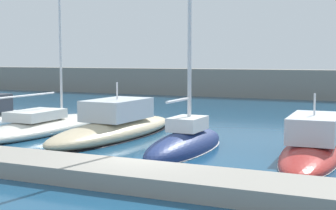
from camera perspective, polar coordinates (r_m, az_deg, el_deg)
The scene contains 7 objects.
ground_plane at distance 16.60m, azimuth -2.85°, elevation -7.65°, with size 120.00×120.00×0.00m, color navy.
dock_pier at distance 15.12m, azimuth -5.77°, elevation -7.94°, with size 31.23×2.24×0.53m, color gray.
breakwater_seawall at distance 47.18m, azimuth 15.44°, elevation 2.32°, with size 108.00×2.61×2.70m, color gray.
sailboat_ivory_second at distance 26.01m, azimuth -14.13°, elevation -2.28°, with size 2.98×10.21×15.31m.
motorboat_sand_third at distance 23.69m, azimuth -6.09°, elevation -2.53°, with size 3.02×9.96×2.86m.
sailboat_navy_fourth at distance 19.97m, azimuth 2.02°, elevation -4.48°, with size 1.92×6.52×10.58m.
motorboat_red_fifth at distance 19.90m, azimuth 16.40°, elevation -4.69°, with size 2.60×8.71×2.79m.
Camera 1 is at (7.45, -14.35, 3.76)m, focal length 52.71 mm.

